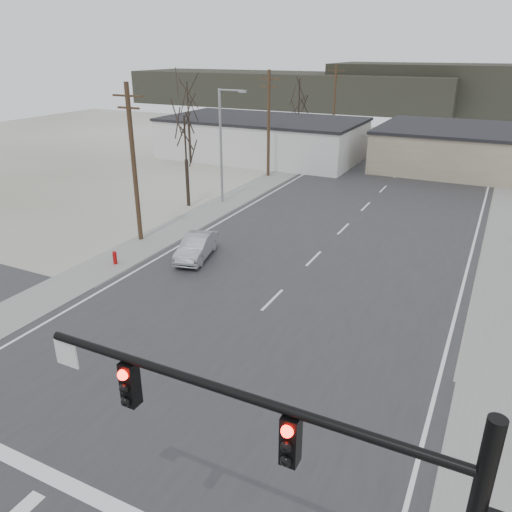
{
  "coord_description": "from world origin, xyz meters",
  "views": [
    {
      "loc": [
        9.25,
        -12.47,
        11.84
      ],
      "look_at": [
        -0.58,
        7.32,
        2.6
      ],
      "focal_mm": 35.0,
      "sensor_mm": 36.0,
      "label": 1
    }
  ],
  "objects_px": {
    "traffic_signal_mast": "(348,503)",
    "sedan_crossing": "(196,247)",
    "car_far_b": "(422,134)",
    "car_far_a": "(415,147)",
    "fire_hydrant": "(115,258)"
  },
  "relations": [
    {
      "from": "traffic_signal_mast",
      "to": "sedan_crossing",
      "type": "distance_m",
      "value": 22.69
    },
    {
      "from": "car_far_b",
      "to": "traffic_signal_mast",
      "type": "bearing_deg",
      "value": -63.5
    },
    {
      "from": "car_far_b",
      "to": "car_far_a",
      "type": "bearing_deg",
      "value": -66.49
    },
    {
      "from": "fire_hydrant",
      "to": "car_far_a",
      "type": "bearing_deg",
      "value": 76.86
    },
    {
      "from": "traffic_signal_mast",
      "to": "car_far_a",
      "type": "bearing_deg",
      "value": 98.43
    },
    {
      "from": "car_far_a",
      "to": "car_far_b",
      "type": "bearing_deg",
      "value": -98.32
    },
    {
      "from": "sedan_crossing",
      "to": "car_far_a",
      "type": "distance_m",
      "value": 39.39
    },
    {
      "from": "traffic_signal_mast",
      "to": "car_far_b",
      "type": "height_order",
      "value": "traffic_signal_mast"
    },
    {
      "from": "traffic_signal_mast",
      "to": "sedan_crossing",
      "type": "bearing_deg",
      "value": 129.8
    },
    {
      "from": "traffic_signal_mast",
      "to": "sedan_crossing",
      "type": "relative_size",
      "value": 2.09
    },
    {
      "from": "traffic_signal_mast",
      "to": "car_far_a",
      "type": "relative_size",
      "value": 1.69
    },
    {
      "from": "car_far_b",
      "to": "fire_hydrant",
      "type": "bearing_deg",
      "value": -80.84
    },
    {
      "from": "sedan_crossing",
      "to": "car_far_a",
      "type": "bearing_deg",
      "value": 67.9
    },
    {
      "from": "sedan_crossing",
      "to": "car_far_b",
      "type": "relative_size",
      "value": 1.04
    },
    {
      "from": "traffic_signal_mast",
      "to": "sedan_crossing",
      "type": "xyz_separation_m",
      "value": [
        -14.31,
        17.17,
        -3.92
      ]
    }
  ]
}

